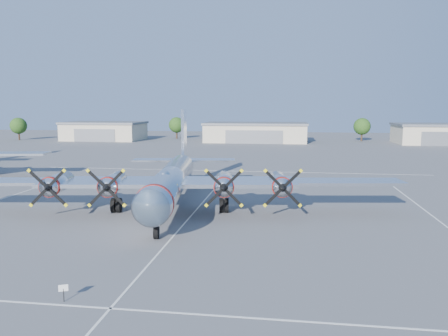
# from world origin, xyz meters

# --- Properties ---
(ground) EXTENTS (260.00, 260.00, 0.00)m
(ground) POSITION_xyz_m (0.00, 0.00, 0.00)
(ground) COLOR #565658
(ground) RESTS_ON ground
(parking_lines) EXTENTS (60.00, 50.08, 0.01)m
(parking_lines) POSITION_xyz_m (0.00, -1.75, 0.01)
(parking_lines) COLOR silver
(parking_lines) RESTS_ON ground
(hangar_west) EXTENTS (22.60, 14.60, 5.40)m
(hangar_west) POSITION_xyz_m (-45.00, 81.96, 2.71)
(hangar_west) COLOR beige
(hangar_west) RESTS_ON ground
(hangar_center) EXTENTS (28.60, 14.60, 5.40)m
(hangar_center) POSITION_xyz_m (0.00, 81.96, 2.71)
(hangar_center) COLOR beige
(hangar_center) RESTS_ON ground
(hangar_east) EXTENTS (20.60, 14.60, 5.40)m
(hangar_east) POSITION_xyz_m (48.00, 81.96, 2.71)
(hangar_east) COLOR beige
(hangar_east) RESTS_ON ground
(tree_far_west) EXTENTS (4.80, 4.80, 6.64)m
(tree_far_west) POSITION_xyz_m (-70.00, 78.00, 4.22)
(tree_far_west) COLOR #382619
(tree_far_west) RESTS_ON ground
(tree_west) EXTENTS (4.80, 4.80, 6.64)m
(tree_west) POSITION_xyz_m (-25.00, 90.00, 4.22)
(tree_west) COLOR #382619
(tree_west) RESTS_ON ground
(tree_east) EXTENTS (4.80, 4.80, 6.64)m
(tree_east) POSITION_xyz_m (30.00, 88.00, 4.22)
(tree_east) COLOR #382619
(tree_east) RESTS_ON ground
(main_bomber_b29) EXTENTS (47.11, 35.38, 9.61)m
(main_bomber_b29) POSITION_xyz_m (-2.50, -0.39, 0.00)
(main_bomber_b29) COLOR white
(main_bomber_b29) RESTS_ON ground
(info_placard) EXTENTS (0.46, 0.23, 0.92)m
(info_placard) POSITION_xyz_m (-2.68, -21.61, 0.65)
(info_placard) COLOR black
(info_placard) RESTS_ON ground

